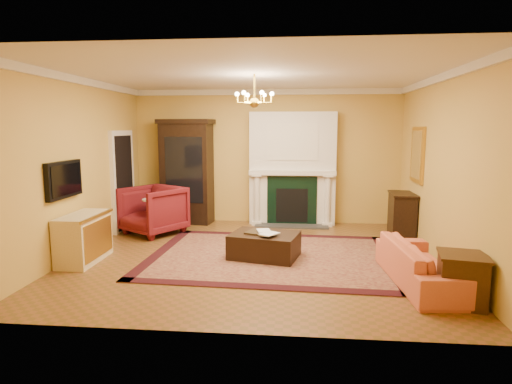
# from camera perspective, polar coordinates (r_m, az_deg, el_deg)

# --- Properties ---
(floor) EXTENTS (6.00, 5.50, 0.02)m
(floor) POSITION_cam_1_polar(r_m,az_deg,el_deg) (7.31, -0.21, -8.66)
(floor) COLOR brown
(floor) RESTS_ON ground
(ceiling) EXTENTS (6.00, 5.50, 0.02)m
(ceiling) POSITION_cam_1_polar(r_m,az_deg,el_deg) (7.04, -0.22, 15.54)
(ceiling) COLOR silver
(ceiling) RESTS_ON wall_back
(wall_back) EXTENTS (6.00, 0.02, 3.00)m
(wall_back) POSITION_cam_1_polar(r_m,az_deg,el_deg) (9.76, 1.36, 4.70)
(wall_back) COLOR gold
(wall_back) RESTS_ON floor
(wall_front) EXTENTS (6.00, 0.02, 3.00)m
(wall_front) POSITION_cam_1_polar(r_m,az_deg,el_deg) (4.30, -3.79, -0.21)
(wall_front) COLOR gold
(wall_front) RESTS_ON floor
(wall_left) EXTENTS (0.02, 5.50, 3.00)m
(wall_left) POSITION_cam_1_polar(r_m,az_deg,el_deg) (7.90, -22.54, 3.15)
(wall_left) COLOR gold
(wall_left) RESTS_ON floor
(wall_right) EXTENTS (0.02, 5.50, 3.00)m
(wall_right) POSITION_cam_1_polar(r_m,az_deg,el_deg) (7.36, 23.83, 2.73)
(wall_right) COLOR gold
(wall_right) RESTS_ON floor
(fireplace) EXTENTS (1.90, 0.70, 2.50)m
(fireplace) POSITION_cam_1_polar(r_m,az_deg,el_deg) (9.57, 4.87, 2.77)
(fireplace) COLOR silver
(fireplace) RESTS_ON wall_back
(crown_molding) EXTENTS (6.00, 5.50, 0.12)m
(crown_molding) POSITION_cam_1_polar(r_m,az_deg,el_deg) (7.98, 0.47, 14.21)
(crown_molding) COLOR silver
(crown_molding) RESTS_ON ceiling
(doorway) EXTENTS (0.08, 1.05, 2.10)m
(doorway) POSITION_cam_1_polar(r_m,az_deg,el_deg) (9.45, -17.30, 1.42)
(doorway) COLOR silver
(doorway) RESTS_ON wall_left
(tv_panel) EXTENTS (0.09, 0.95, 0.58)m
(tv_panel) POSITION_cam_1_polar(r_m,az_deg,el_deg) (7.36, -24.21, 1.53)
(tv_panel) COLOR black
(tv_panel) RESTS_ON wall_left
(gilt_mirror) EXTENTS (0.06, 0.76, 1.05)m
(gilt_mirror) POSITION_cam_1_polar(r_m,az_deg,el_deg) (8.67, 20.72, 4.67)
(gilt_mirror) COLOR gold
(gilt_mirror) RESTS_ON wall_right
(chandelier) EXTENTS (0.63, 0.55, 0.53)m
(chandelier) POSITION_cam_1_polar(r_m,az_deg,el_deg) (7.00, -0.22, 12.27)
(chandelier) COLOR gold
(chandelier) RESTS_ON ceiling
(oriental_rug) EXTENTS (4.21, 3.24, 0.02)m
(oriental_rug) POSITION_cam_1_polar(r_m,az_deg,el_deg) (7.30, 2.08, -8.54)
(oriental_rug) COLOR #440E14
(oriental_rug) RESTS_ON floor
(china_cabinet) EXTENTS (1.17, 0.64, 2.24)m
(china_cabinet) POSITION_cam_1_polar(r_m,az_deg,el_deg) (9.81, -9.21, 2.39)
(china_cabinet) COLOR black
(china_cabinet) RESTS_ON floor
(wingback_armchair) EXTENTS (1.41, 1.39, 1.08)m
(wingback_armchair) POSITION_cam_1_polar(r_m,az_deg,el_deg) (8.96, -13.56, -2.07)
(wingback_armchair) COLOR maroon
(wingback_armchair) RESTS_ON floor
(pedestal_table) EXTENTS (0.41, 0.41, 0.73)m
(pedestal_table) POSITION_cam_1_polar(r_m,az_deg,el_deg) (8.97, -13.60, -2.81)
(pedestal_table) COLOR black
(pedestal_table) RESTS_ON floor
(commode) EXTENTS (0.50, 1.04, 0.78)m
(commode) POSITION_cam_1_polar(r_m,az_deg,el_deg) (7.49, -22.00, -5.71)
(commode) COLOR beige
(commode) RESTS_ON floor
(coral_sofa) EXTENTS (0.73, 2.00, 0.77)m
(coral_sofa) POSITION_cam_1_polar(r_m,az_deg,el_deg) (6.40, 21.32, -8.09)
(coral_sofa) COLOR #C75D3F
(coral_sofa) RESTS_ON floor
(end_table) EXTENTS (0.62, 0.62, 0.60)m
(end_table) POSITION_cam_1_polar(r_m,az_deg,el_deg) (5.90, 25.75, -10.60)
(end_table) COLOR #38200F
(end_table) RESTS_ON floor
(console_table) EXTENTS (0.49, 0.79, 0.85)m
(console_table) POSITION_cam_1_polar(r_m,az_deg,el_deg) (8.94, 18.87, -3.05)
(console_table) COLOR black
(console_table) RESTS_ON floor
(leather_ottoman) EXTENTS (1.23, 1.01, 0.40)m
(leather_ottoman) POSITION_cam_1_polar(r_m,az_deg,el_deg) (7.18, 1.14, -7.10)
(leather_ottoman) COLOR black
(leather_ottoman) RESTS_ON oriental_rug
(ottoman_tray) EXTENTS (0.53, 0.48, 0.03)m
(ottoman_tray) POSITION_cam_1_polar(r_m,az_deg,el_deg) (7.12, 0.59, -5.43)
(ottoman_tray) COLOR black
(ottoman_tray) RESTS_ON leather_ottoman
(book_a) EXTENTS (0.21, 0.08, 0.28)m
(book_a) POSITION_cam_1_polar(r_m,az_deg,el_deg) (7.06, 0.21, -4.24)
(book_a) COLOR gray
(book_a) RESTS_ON ottoman_tray
(book_b) EXTENTS (0.20, 0.15, 0.31)m
(book_b) POSITION_cam_1_polar(r_m,az_deg,el_deg) (6.95, 1.06, -4.34)
(book_b) COLOR gray
(book_b) RESTS_ON ottoman_tray
(topiary_left) EXTENTS (0.14, 0.14, 0.38)m
(topiary_left) POSITION_cam_1_polar(r_m,az_deg,el_deg) (9.55, 0.13, 4.26)
(topiary_left) COLOR gray
(topiary_left) RESTS_ON fireplace
(topiary_right) EXTENTS (0.15, 0.15, 0.42)m
(topiary_right) POSITION_cam_1_polar(r_m,az_deg,el_deg) (9.52, 8.03, 4.27)
(topiary_right) COLOR gray
(topiary_right) RESTS_ON fireplace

